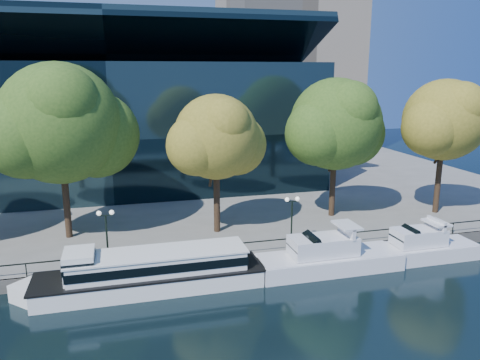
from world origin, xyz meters
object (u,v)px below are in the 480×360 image
object	(u,v)px
tree_2	(62,126)
tree_3	(218,139)
lamp_1	(106,224)
tree_4	(337,126)
lamp_2	(292,209)
tour_boat	(145,271)
cruiser_near	(323,257)
tree_5	(446,122)
cruiser_far	(418,247)

from	to	relation	value
tree_2	tree_3	xyz separation A→B (m)	(12.67, -1.81, -1.29)
tree_2	lamp_1	size ratio (longest dim) A/B	3.68
tree_3	tree_4	distance (m)	12.19
lamp_1	lamp_2	distance (m)	14.70
tree_2	lamp_1	xyz separation A→B (m)	(3.13, -6.39, -6.66)
tour_boat	lamp_2	distance (m)	12.91
cruiser_near	tree_2	size ratio (longest dim) A/B	0.84
cruiser_near	tree_5	bearing A→B (deg)	26.78
cruiser_near	tree_3	bearing A→B (deg)	127.82
cruiser_near	lamp_1	world-z (taller)	lamp_1
lamp_1	tree_3	bearing A→B (deg)	25.66
cruiser_near	tree_3	distance (m)	13.28
cruiser_far	tree_3	xyz separation A→B (m)	(-14.79, 8.15, 8.29)
lamp_1	tour_boat	bearing A→B (deg)	-53.05
cruiser_far	lamp_1	bearing A→B (deg)	171.65
tree_4	tree_5	size ratio (longest dim) A/B	1.01
cruiser_near	tree_3	xyz separation A→B (m)	(-6.39, 8.24, 8.23)
cruiser_near	lamp_2	size ratio (longest dim) A/B	3.10
cruiser_near	cruiser_far	bearing A→B (deg)	0.57
tree_5	lamp_2	bearing A→B (deg)	-165.34
cruiser_near	tree_4	distance (m)	14.44
cruiser_near	lamp_2	xyz separation A→B (m)	(-1.23, 3.65, 2.85)
cruiser_near	tree_2	distance (m)	23.55
cruiser_near	lamp_2	distance (m)	4.80
tree_5	lamp_1	distance (m)	33.22
tree_5	lamp_2	distance (m)	19.23
cruiser_far	tree_2	xyz separation A→B (m)	(-27.46, 9.96, 9.57)
tree_2	tree_5	distance (m)	35.48
lamp_2	cruiser_far	bearing A→B (deg)	-20.34
tree_2	tree_5	size ratio (longest dim) A/B	1.11
tour_boat	tree_5	xyz separation A→B (m)	(29.80, 7.93, 8.81)
cruiser_far	lamp_2	distance (m)	10.68
cruiser_far	tree_4	world-z (taller)	tree_4
lamp_2	tour_boat	bearing A→B (deg)	-164.76
tree_5	tree_4	bearing A→B (deg)	170.91
tree_5	lamp_1	size ratio (longest dim) A/B	3.31
cruiser_near	lamp_2	world-z (taller)	lamp_2
cruiser_near	tree_2	bearing A→B (deg)	152.21
tree_3	lamp_1	bearing A→B (deg)	-154.34
tour_boat	cruiser_near	size ratio (longest dim) A/B	1.38
cruiser_near	tree_2	xyz separation A→B (m)	(-19.06, 10.05, 9.51)
cruiser_far	tree_4	bearing A→B (deg)	105.50
tree_4	lamp_1	distance (m)	23.26
tree_2	lamp_1	distance (m)	9.74
tree_5	tree_3	bearing A→B (deg)	-179.94
tour_boat	tree_2	bearing A→B (deg)	120.08
tree_3	tree_4	size ratio (longest dim) A/B	0.90
tree_3	tour_boat	bearing A→B (deg)	-131.68
tour_boat	tree_5	world-z (taller)	tree_5
tour_boat	tree_4	bearing A→B (deg)	26.80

